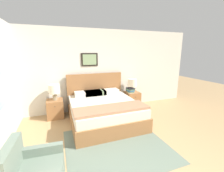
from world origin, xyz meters
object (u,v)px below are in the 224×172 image
nightstand_by_door (132,99)px  table_lamp_near_window (54,89)px  bed (104,110)px  nightstand_near_window (55,109)px  table_lamp_by_door (132,83)px

nightstand_by_door → table_lamp_near_window: bearing=-179.7°
bed → nightstand_by_door: bearing=29.7°
nightstand_near_window → nightstand_by_door: 2.52m
table_lamp_near_window → bed: bearing=-29.7°
table_lamp_by_door → bed: bearing=-150.3°
bed → table_lamp_near_window: 1.52m
bed → nightstand_near_window: (-1.26, 0.72, -0.06)m
bed → table_lamp_by_door: (1.24, 0.71, 0.52)m
bed → nightstand_near_window: bed is taller
bed → nightstand_by_door: (1.26, 0.72, -0.06)m
nightstand_near_window → nightstand_by_door: bearing=0.0°
nightstand_by_door → table_lamp_by_door: table_lamp_by_door is taller
bed → table_lamp_by_door: 1.52m
nightstand_by_door → table_lamp_by_door: 0.58m
bed → table_lamp_near_window: (-1.24, 0.71, 0.52)m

